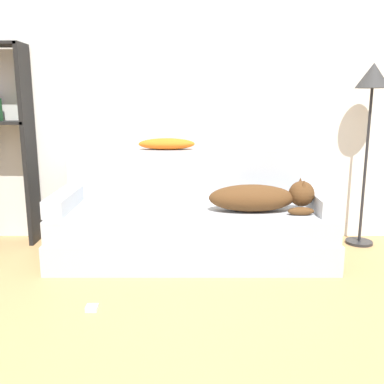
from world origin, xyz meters
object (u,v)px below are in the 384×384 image
floor_lamp (372,93)px  couch (192,233)px  dog (261,197)px  bookshelf (2,134)px  laptop (177,209)px  power_adapter (92,308)px  throw_pillow (167,144)px

floor_lamp → couch: bearing=-167.8°
dog → bookshelf: size_ratio=0.47×
laptop → bookshelf: bearing=157.8°
dog → couch: bearing=169.6°
dog → laptop: bearing=176.4°
floor_lamp → power_adapter: size_ratio=22.30×
bookshelf → power_adapter: 1.89m
bookshelf → floor_lamp: (3.09, -0.06, 0.34)m
couch → laptop: size_ratio=6.12×
dog → power_adapter: (-1.13, -0.81, -0.50)m
dog → floor_lamp: size_ratio=0.52×
bookshelf → throw_pillow: bearing=-0.8°
dog → laptop: 0.65m
laptop → throw_pillow: bearing=97.5°
dog → throw_pillow: (-0.74, 0.46, 0.36)m
couch → throw_pillow: (-0.22, 0.36, 0.67)m
throw_pillow → power_adapter: size_ratio=6.99×
laptop → throw_pillow: 0.63m
bookshelf → power_adapter: bookshelf is taller
laptop → dog: bearing=-9.5°
laptop → bookshelf: size_ratio=0.21×
couch → dog: bearing=-10.4°
floor_lamp → bookshelf: bearing=178.9°
laptop → power_adapter: bearing=-125.7°
dog → power_adapter: bearing=-144.4°
laptop → power_adapter: laptop is taller
couch → laptop: bearing=-153.7°
throw_pillow → power_adapter: (-0.39, -1.27, -0.86)m
dog → power_adapter: dog is taller
throw_pillow → bookshelf: size_ratio=0.28×
dog → throw_pillow: 0.95m
couch → dog: 0.62m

